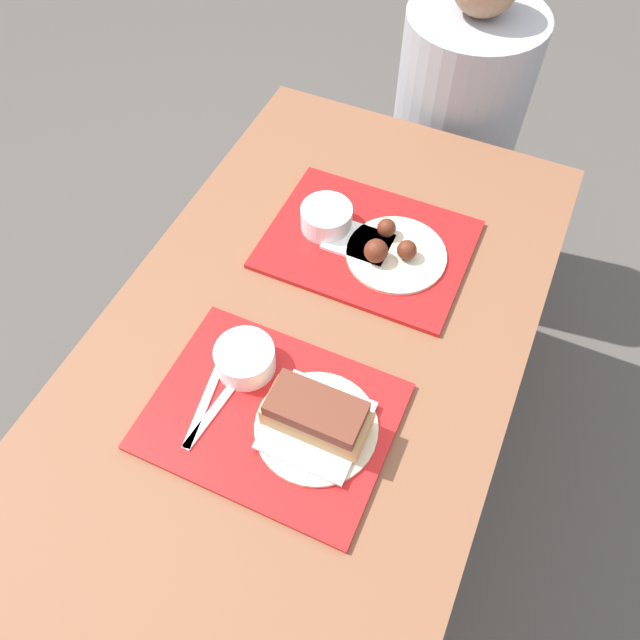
{
  "coord_description": "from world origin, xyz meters",
  "views": [
    {
      "loc": [
        0.3,
        -0.61,
        1.8
      ],
      "look_at": [
        0.02,
        0.02,
        0.79
      ],
      "focal_mm": 35.0,
      "sensor_mm": 36.0,
      "label": 1
    }
  ],
  "objects_px": {
    "tray_far": "(368,244)",
    "person_seated_across": "(463,90)",
    "wings_plate_far": "(392,250)",
    "bowl_coleslaw_far": "(326,217)",
    "brisket_sandwich_plate": "(316,419)",
    "bowl_coleslaw_near": "(245,358)",
    "tray_near": "(272,416)"
  },
  "relations": [
    {
      "from": "tray_near",
      "to": "bowl_coleslaw_far",
      "type": "height_order",
      "value": "bowl_coleslaw_far"
    },
    {
      "from": "bowl_coleslaw_far",
      "to": "tray_near",
      "type": "bearing_deg",
      "value": -78.33
    },
    {
      "from": "tray_far",
      "to": "wings_plate_far",
      "type": "distance_m",
      "value": 0.07
    },
    {
      "from": "bowl_coleslaw_far",
      "to": "wings_plate_far",
      "type": "distance_m",
      "value": 0.17
    },
    {
      "from": "bowl_coleslaw_far",
      "to": "tray_far",
      "type": "bearing_deg",
      "value": -3.86
    },
    {
      "from": "tray_near",
      "to": "bowl_coleslaw_near",
      "type": "distance_m",
      "value": 0.12
    },
    {
      "from": "brisket_sandwich_plate",
      "to": "wings_plate_far",
      "type": "relative_size",
      "value": 1.02
    },
    {
      "from": "tray_far",
      "to": "brisket_sandwich_plate",
      "type": "bearing_deg",
      "value": -79.98
    },
    {
      "from": "bowl_coleslaw_near",
      "to": "person_seated_across",
      "type": "distance_m",
      "value": 1.06
    },
    {
      "from": "bowl_coleslaw_near",
      "to": "person_seated_across",
      "type": "relative_size",
      "value": 0.18
    },
    {
      "from": "brisket_sandwich_plate",
      "to": "person_seated_across",
      "type": "relative_size",
      "value": 0.34
    },
    {
      "from": "tray_far",
      "to": "wings_plate_far",
      "type": "relative_size",
      "value": 2.01
    },
    {
      "from": "bowl_coleslaw_near",
      "to": "person_seated_across",
      "type": "bearing_deg",
      "value": 83.45
    },
    {
      "from": "bowl_coleslaw_far",
      "to": "wings_plate_far",
      "type": "height_order",
      "value": "wings_plate_far"
    },
    {
      "from": "brisket_sandwich_plate",
      "to": "bowl_coleslaw_far",
      "type": "bearing_deg",
      "value": 111.76
    },
    {
      "from": "brisket_sandwich_plate",
      "to": "wings_plate_far",
      "type": "distance_m",
      "value": 0.44
    },
    {
      "from": "wings_plate_far",
      "to": "person_seated_across",
      "type": "distance_m",
      "value": 0.68
    },
    {
      "from": "tray_far",
      "to": "person_seated_across",
      "type": "xyz_separation_m",
      "value": [
        0.02,
        0.66,
        -0.03
      ]
    },
    {
      "from": "person_seated_across",
      "to": "wings_plate_far",
      "type": "bearing_deg",
      "value": -86.92
    },
    {
      "from": "tray_near",
      "to": "bowl_coleslaw_far",
      "type": "relative_size",
      "value": 3.84
    },
    {
      "from": "tray_near",
      "to": "wings_plate_far",
      "type": "relative_size",
      "value": 2.01
    },
    {
      "from": "bowl_coleslaw_near",
      "to": "brisket_sandwich_plate",
      "type": "height_order",
      "value": "brisket_sandwich_plate"
    },
    {
      "from": "bowl_coleslaw_far",
      "to": "person_seated_across",
      "type": "height_order",
      "value": "person_seated_across"
    },
    {
      "from": "brisket_sandwich_plate",
      "to": "bowl_coleslaw_far",
      "type": "distance_m",
      "value": 0.49
    },
    {
      "from": "bowl_coleslaw_far",
      "to": "wings_plate_far",
      "type": "xyz_separation_m",
      "value": [
        0.16,
        -0.02,
        -0.01
      ]
    },
    {
      "from": "brisket_sandwich_plate",
      "to": "person_seated_across",
      "type": "height_order",
      "value": "person_seated_across"
    },
    {
      "from": "brisket_sandwich_plate",
      "to": "wings_plate_far",
      "type": "height_order",
      "value": "brisket_sandwich_plate"
    },
    {
      "from": "brisket_sandwich_plate",
      "to": "wings_plate_far",
      "type": "xyz_separation_m",
      "value": [
        -0.02,
        0.44,
        -0.02
      ]
    },
    {
      "from": "bowl_coleslaw_far",
      "to": "person_seated_across",
      "type": "relative_size",
      "value": 0.18
    },
    {
      "from": "tray_far",
      "to": "person_seated_across",
      "type": "height_order",
      "value": "person_seated_across"
    },
    {
      "from": "tray_far",
      "to": "bowl_coleslaw_far",
      "type": "height_order",
      "value": "bowl_coleslaw_far"
    },
    {
      "from": "tray_near",
      "to": "person_seated_across",
      "type": "relative_size",
      "value": 0.67
    }
  ]
}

